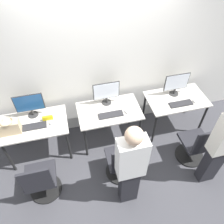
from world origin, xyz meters
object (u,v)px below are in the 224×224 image
object	(u,v)px
monitor_left	(30,105)
mouse_right	(195,101)
keyboard_right	(181,104)
office_chair_right	(196,146)
mouse_center	(127,111)
keyboard_left	(33,127)
office_chair_center	(122,163)
person_center	(131,167)
keyboard_center	(111,115)
handbag	(9,127)
office_chair_left	(41,181)
monitor_center	(106,92)
person_right	(223,143)
mouse_left	(51,123)
monitor_right	(176,83)

from	to	relation	value
monitor_left	mouse_right	world-z (taller)	monitor_left
keyboard_right	office_chair_right	xyz separation A→B (m)	(0.05, -0.62, -0.38)
mouse_center	monitor_left	bearing A→B (deg)	168.42
keyboard_left	office_chair_center	distance (m)	1.46
monitor_left	person_center	distance (m)	1.81
keyboard_center	mouse_center	world-z (taller)	mouse_center
keyboard_right	person_center	bearing A→B (deg)	-140.49
monitor_left	keyboard_left	world-z (taller)	monitor_left
office_chair_right	handbag	world-z (taller)	handbag
office_chair_left	keyboard_right	xyz separation A→B (m)	(2.40, 0.64, 0.38)
keyboard_left	office_chair_right	distance (m)	2.60
monitor_center	keyboard_right	distance (m)	1.28
office_chair_center	handbag	distance (m)	1.74
keyboard_center	mouse_center	xyz separation A→B (m)	(0.27, 0.01, 0.01)
office_chair_center	person_right	distance (m)	1.44
monitor_left	office_chair_right	bearing A→B (deg)	-21.49
mouse_left	monitor_right	distance (m)	2.17
keyboard_left	office_chair_center	bearing A→B (deg)	-30.39
mouse_center	mouse_right	world-z (taller)	same
keyboard_right	monitor_left	bearing A→B (deg)	171.83
person_center	office_chair_right	bearing A→B (deg)	16.49
keyboard_right	handbag	xyz separation A→B (m)	(-2.73, 0.05, 0.11)
monitor_left	keyboard_center	world-z (taller)	monitor_left
person_center	person_right	xyz separation A→B (m)	(1.29, 0.01, 0.05)
person_center	person_right	distance (m)	1.30
person_right	mouse_left	bearing A→B (deg)	154.11
keyboard_center	office_chair_center	xyz separation A→B (m)	(0.01, -0.67, -0.38)
keyboard_center	handbag	world-z (taller)	handbag
person_center	mouse_right	size ratio (longest dim) A/B	17.57
office_chair_left	office_chair_center	size ratio (longest dim) A/B	1.00
mouse_left	person_right	bearing A→B (deg)	-25.89
mouse_left	office_chair_right	size ratio (longest dim) A/B	0.10
person_center	keyboard_right	distance (m)	1.57
mouse_left	person_right	world-z (taller)	person_right
keyboard_left	person_center	world-z (taller)	person_center
office_chair_left	handbag	xyz separation A→B (m)	(-0.33, 0.70, 0.49)
monitor_right	mouse_right	size ratio (longest dim) A/B	4.86
office_chair_center	keyboard_right	xyz separation A→B (m)	(1.20, 0.63, 0.38)
office_chair_left	person_right	world-z (taller)	person_right
mouse_center	monitor_right	bearing A→B (deg)	13.88
monitor_right	keyboard_right	distance (m)	0.35
mouse_left	handbag	size ratio (longest dim) A/B	0.30
keyboard_left	handbag	xyz separation A→B (m)	(-0.31, -0.03, 0.11)
monitor_left	mouse_left	xyz separation A→B (m)	(0.27, -0.25, -0.21)
keyboard_left	office_chair_center	xyz separation A→B (m)	(1.22, -0.71, -0.38)
monitor_center	office_chair_right	distance (m)	1.70
person_center	mouse_right	world-z (taller)	person_center
mouse_right	handbag	world-z (taller)	handbag
office_chair_left	office_chair_right	size ratio (longest dim) A/B	1.00
keyboard_left	mouse_left	world-z (taller)	mouse_left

